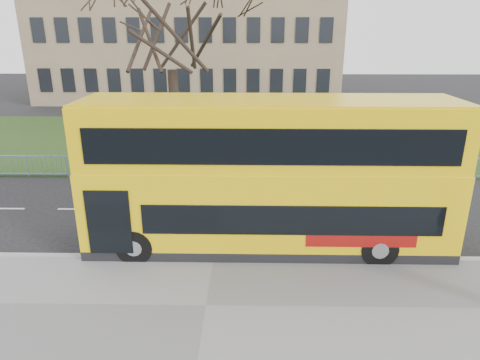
{
  "coord_description": "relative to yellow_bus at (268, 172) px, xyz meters",
  "views": [
    {
      "loc": [
        1.07,
        -13.72,
        7.05
      ],
      "look_at": [
        0.82,
        1.0,
        1.86
      ],
      "focal_mm": 32.0,
      "sensor_mm": 36.0,
      "label": 1
    }
  ],
  "objects": [
    {
      "name": "civic_building",
      "position": [
        -6.77,
        35.51,
        4.34
      ],
      "size": [
        30.0,
        15.0,
        14.0
      ],
      "primitive_type": "cube",
      "color": "#876D55",
      "rests_on": "ground"
    },
    {
      "name": "ground",
      "position": [
        -1.77,
        0.51,
        -2.66
      ],
      "size": [
        120.0,
        120.0,
        0.0
      ],
      "primitive_type": "plane",
      "color": "black",
      "rests_on": "ground"
    },
    {
      "name": "guard_railing",
      "position": [
        -1.77,
        7.11,
        -2.11
      ],
      "size": [
        40.0,
        0.12,
        1.1
      ],
      "primitive_type": null,
      "color": "#6C8EC1",
      "rests_on": "ground"
    },
    {
      "name": "grass_verge",
      "position": [
        -1.77,
        14.81,
        -2.62
      ],
      "size": [
        80.0,
        15.4,
        0.08
      ],
      "primitive_type": "cube",
      "color": "#1F3C15",
      "rests_on": "ground"
    },
    {
      "name": "yellow_bus",
      "position": [
        0.0,
        0.0,
        0.0
      ],
      "size": [
        11.86,
        2.88,
        4.97
      ],
      "rotation": [
        0.0,
        0.0,
        -0.0
      ],
      "color": "yellow",
      "rests_on": "ground"
    },
    {
      "name": "kerb",
      "position": [
        -1.77,
        -1.04,
        -2.59
      ],
      "size": [
        80.0,
        0.2,
        0.14
      ],
      "primitive_type": "cube",
      "color": "#939396",
      "rests_on": "ground"
    },
    {
      "name": "bare_tree",
      "position": [
        -4.77,
        10.51,
        3.28
      ],
      "size": [
        8.21,
        8.21,
        11.73
      ],
      "primitive_type": null,
      "color": "black",
      "rests_on": "grass_verge"
    }
  ]
}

